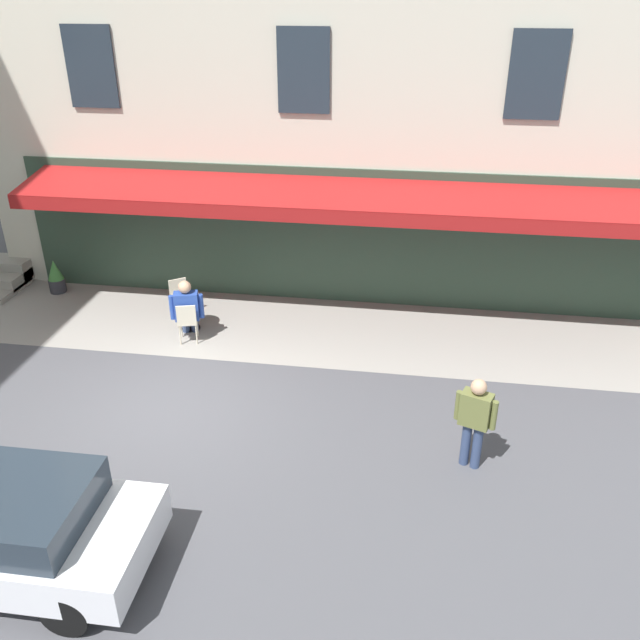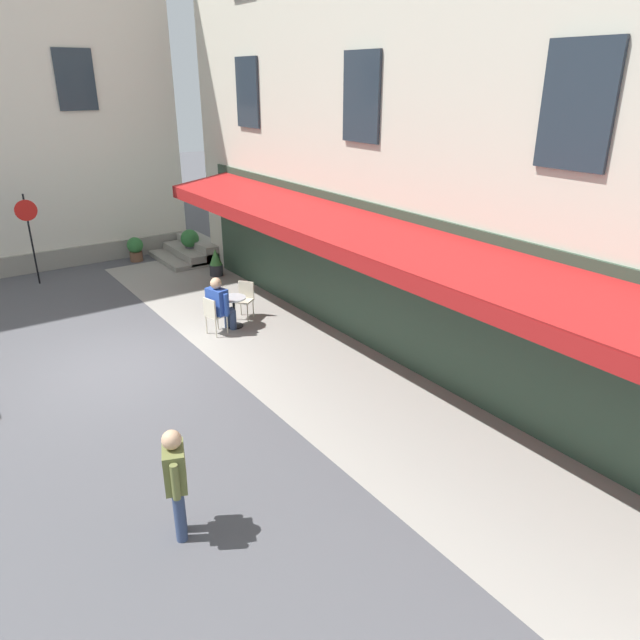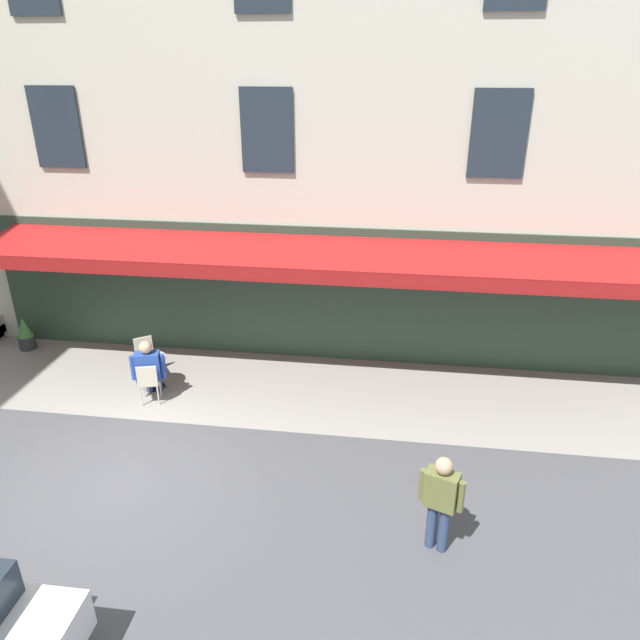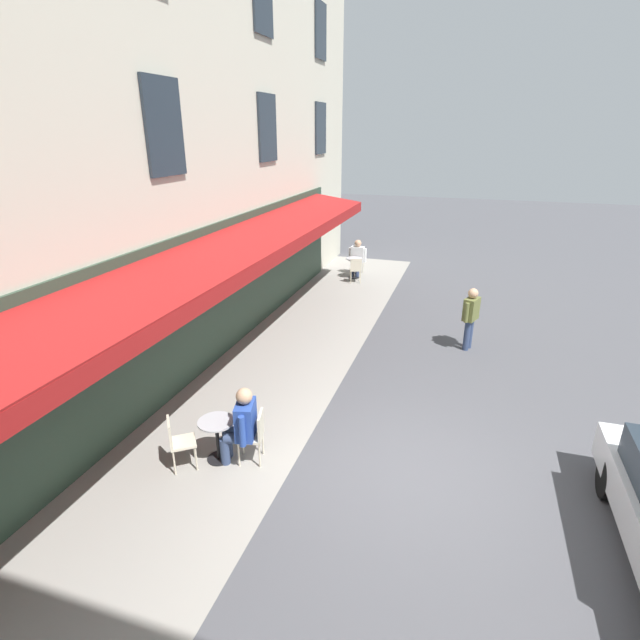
{
  "view_description": "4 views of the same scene",
  "coord_description": "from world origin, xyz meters",
  "px_view_note": "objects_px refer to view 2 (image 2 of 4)",
  "views": [
    {
      "loc": [
        -4.15,
        9.33,
        6.9
      ],
      "look_at": [
        -2.4,
        -2.34,
        0.8
      ],
      "focal_mm": 37.2,
      "sensor_mm": 36.0,
      "label": 1
    },
    {
      "loc": [
        -11.26,
        2.73,
        5.55
      ],
      "look_at": [
        -2.83,
        -3.16,
        1.3
      ],
      "focal_mm": 32.96,
      "sensor_mm": 36.0,
      "label": 2
    },
    {
      "loc": [
        -4.46,
        7.33,
        6.52
      ],
      "look_at": [
        -2.97,
        -3.59,
        1.59
      ],
      "focal_mm": 32.58,
      "sensor_mm": 36.0,
      "label": 3
    },
    {
      "loc": [
        6.46,
        0.62,
        5.16
      ],
      "look_at": [
        -3.35,
        -2.53,
        1.1
      ],
      "focal_mm": 27.19,
      "sensor_mm": 36.0,
      "label": 4
    }
  ],
  "objects_px": {
    "cafe_chair_cream_corner_left": "(245,297)",
    "potted_plant_mid_terrace": "(190,241)",
    "cafe_chair_cream_facing_street": "(213,313)",
    "seated_companion_in_blue": "(220,303)",
    "walking_pedestrian_in_olive": "(176,476)",
    "cafe_table_mid_terrace": "(234,307)",
    "no_parking_sign": "(28,223)",
    "potted_plant_entrance_right": "(216,263)",
    "potted_plant_by_steps": "(135,248)"
  },
  "relations": [
    {
      "from": "potted_plant_by_steps",
      "to": "cafe_chair_cream_corner_left",
      "type": "bearing_deg",
      "value": -174.6
    },
    {
      "from": "seated_companion_in_blue",
      "to": "walking_pedestrian_in_olive",
      "type": "bearing_deg",
      "value": 149.44
    },
    {
      "from": "walking_pedestrian_in_olive",
      "to": "no_parking_sign",
      "type": "relative_size",
      "value": 0.61
    },
    {
      "from": "walking_pedestrian_in_olive",
      "to": "cafe_chair_cream_corner_left",
      "type": "bearing_deg",
      "value": -34.57
    },
    {
      "from": "no_parking_sign",
      "to": "potted_plant_mid_terrace",
      "type": "relative_size",
      "value": 2.65
    },
    {
      "from": "cafe_chair_cream_facing_street",
      "to": "cafe_chair_cream_corner_left",
      "type": "distance_m",
      "value": 1.24
    },
    {
      "from": "cafe_chair_cream_facing_street",
      "to": "walking_pedestrian_in_olive",
      "type": "relative_size",
      "value": 0.57
    },
    {
      "from": "cafe_table_mid_terrace",
      "to": "potted_plant_mid_terrace",
      "type": "bearing_deg",
      "value": -13.83
    },
    {
      "from": "cafe_chair_cream_corner_left",
      "to": "seated_companion_in_blue",
      "type": "height_order",
      "value": "seated_companion_in_blue"
    },
    {
      "from": "cafe_chair_cream_facing_street",
      "to": "potted_plant_mid_terrace",
      "type": "relative_size",
      "value": 0.93
    },
    {
      "from": "no_parking_sign",
      "to": "potted_plant_mid_terrace",
      "type": "xyz_separation_m",
      "value": [
        -0.16,
        -4.66,
        -1.19
      ]
    },
    {
      "from": "cafe_chair_cream_corner_left",
      "to": "walking_pedestrian_in_olive",
      "type": "relative_size",
      "value": 0.57
    },
    {
      "from": "cafe_chair_cream_corner_left",
      "to": "walking_pedestrian_in_olive",
      "type": "height_order",
      "value": "walking_pedestrian_in_olive"
    },
    {
      "from": "potted_plant_entrance_right",
      "to": "potted_plant_by_steps",
      "type": "xyz_separation_m",
      "value": [
        2.9,
        1.48,
        0.02
      ]
    },
    {
      "from": "walking_pedestrian_in_olive",
      "to": "cafe_chair_cream_facing_street",
      "type": "bearing_deg",
      "value": -29.22
    },
    {
      "from": "walking_pedestrian_in_olive",
      "to": "potted_plant_by_steps",
      "type": "height_order",
      "value": "walking_pedestrian_in_olive"
    },
    {
      "from": "cafe_chair_cream_facing_street",
      "to": "cafe_chair_cream_corner_left",
      "type": "relative_size",
      "value": 1.0
    },
    {
      "from": "cafe_table_mid_terrace",
      "to": "seated_companion_in_blue",
      "type": "xyz_separation_m",
      "value": [
        -0.11,
        0.4,
        0.23
      ]
    },
    {
      "from": "cafe_table_mid_terrace",
      "to": "no_parking_sign",
      "type": "relative_size",
      "value": 0.29
    },
    {
      "from": "walking_pedestrian_in_olive",
      "to": "potted_plant_entrance_right",
      "type": "xyz_separation_m",
      "value": [
        9.72,
        -5.17,
        -0.53
      ]
    },
    {
      "from": "cafe_chair_cream_facing_street",
      "to": "potted_plant_by_steps",
      "type": "distance_m",
      "value": 6.94
    },
    {
      "from": "cafe_chair_cream_corner_left",
      "to": "potted_plant_mid_terrace",
      "type": "distance_m",
      "value": 5.66
    },
    {
      "from": "potted_plant_by_steps",
      "to": "walking_pedestrian_in_olive",
      "type": "bearing_deg",
      "value": 163.67
    },
    {
      "from": "seated_companion_in_blue",
      "to": "potted_plant_entrance_right",
      "type": "bearing_deg",
      "value": -24.11
    },
    {
      "from": "seated_companion_in_blue",
      "to": "walking_pedestrian_in_olive",
      "type": "relative_size",
      "value": 0.85
    },
    {
      "from": "cafe_table_mid_terrace",
      "to": "cafe_chair_cream_facing_street",
      "type": "xyz_separation_m",
      "value": [
        -0.16,
        0.61,
        0.06
      ]
    },
    {
      "from": "cafe_chair_cream_facing_street",
      "to": "seated_companion_in_blue",
      "type": "height_order",
      "value": "seated_companion_in_blue"
    },
    {
      "from": "no_parking_sign",
      "to": "potted_plant_entrance_right",
      "type": "relative_size",
      "value": 3.13
    },
    {
      "from": "seated_companion_in_blue",
      "to": "potted_plant_mid_terrace",
      "type": "bearing_deg",
      "value": -17.12
    },
    {
      "from": "potted_plant_entrance_right",
      "to": "seated_companion_in_blue",
      "type": "bearing_deg",
      "value": 155.89
    },
    {
      "from": "no_parking_sign",
      "to": "cafe_table_mid_terrace",
      "type": "bearing_deg",
      "value": -152.45
    },
    {
      "from": "potted_plant_mid_terrace",
      "to": "cafe_chair_cream_facing_street",
      "type": "bearing_deg",
      "value": 161.25
    },
    {
      "from": "potted_plant_mid_terrace",
      "to": "cafe_chair_cream_corner_left",
      "type": "bearing_deg",
      "value": 170.18
    },
    {
      "from": "cafe_chair_cream_facing_street",
      "to": "no_parking_sign",
      "type": "relative_size",
      "value": 0.35
    },
    {
      "from": "cafe_chair_cream_corner_left",
      "to": "potted_plant_entrance_right",
      "type": "height_order",
      "value": "cafe_chair_cream_corner_left"
    },
    {
      "from": "no_parking_sign",
      "to": "potted_plant_by_steps",
      "type": "relative_size",
      "value": 3.3
    },
    {
      "from": "no_parking_sign",
      "to": "potted_plant_entrance_right",
      "type": "distance_m",
      "value": 5.28
    },
    {
      "from": "cafe_table_mid_terrace",
      "to": "cafe_chair_cream_facing_street",
      "type": "relative_size",
      "value": 0.82
    },
    {
      "from": "potted_plant_mid_terrace",
      "to": "potted_plant_by_steps",
      "type": "distance_m",
      "value": 1.77
    },
    {
      "from": "cafe_table_mid_terrace",
      "to": "no_parking_sign",
      "type": "xyz_separation_m",
      "value": [
        6.12,
        3.19,
        1.3
      ]
    },
    {
      "from": "potted_plant_mid_terrace",
      "to": "potted_plant_by_steps",
      "type": "bearing_deg",
      "value": 63.12
    },
    {
      "from": "potted_plant_mid_terrace",
      "to": "potted_plant_by_steps",
      "type": "xyz_separation_m",
      "value": [
        0.8,
        1.57,
        -0.17
      ]
    },
    {
      "from": "no_parking_sign",
      "to": "potted_plant_entrance_right",
      "type": "bearing_deg",
      "value": -116.26
    },
    {
      "from": "cafe_chair_cream_corner_left",
      "to": "potted_plant_by_steps",
      "type": "bearing_deg",
      "value": 5.4
    },
    {
      "from": "cafe_chair_cream_facing_street",
      "to": "no_parking_sign",
      "type": "height_order",
      "value": "no_parking_sign"
    },
    {
      "from": "cafe_chair_cream_facing_street",
      "to": "potted_plant_mid_terrace",
      "type": "height_order",
      "value": "potted_plant_mid_terrace"
    },
    {
      "from": "cafe_chair_cream_corner_left",
      "to": "walking_pedestrian_in_olive",
      "type": "xyz_separation_m",
      "value": [
        -6.24,
        4.3,
        0.38
      ]
    },
    {
      "from": "cafe_table_mid_terrace",
      "to": "potted_plant_entrance_right",
      "type": "relative_size",
      "value": 0.9
    },
    {
      "from": "seated_companion_in_blue",
      "to": "walking_pedestrian_in_olive",
      "type": "distance_m",
      "value": 6.68
    },
    {
      "from": "no_parking_sign",
      "to": "potted_plant_by_steps",
      "type": "xyz_separation_m",
      "value": [
        0.64,
        -3.09,
        -1.37
      ]
    }
  ]
}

